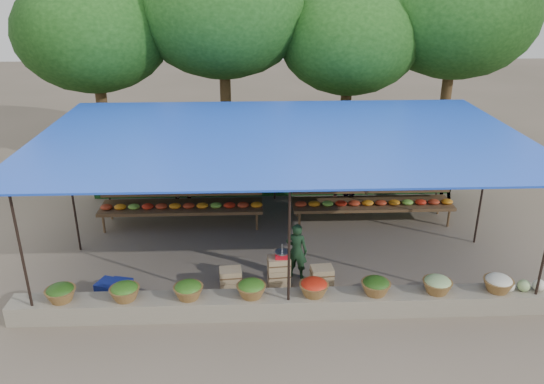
{
  "coord_description": "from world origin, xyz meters",
  "views": [
    {
      "loc": [
        -0.65,
        -11.4,
        6.13
      ],
      "look_at": [
        -0.19,
        0.2,
        1.34
      ],
      "focal_mm": 35.0,
      "sensor_mm": 36.0,
      "label": 1
    }
  ],
  "objects_px": {
    "weighing_scale": "(282,254)",
    "blue_crate_back": "(121,286)",
    "crate_counter": "(277,277)",
    "blue_crate_front": "(112,290)",
    "vendor_seated": "(297,251)"
  },
  "relations": [
    {
      "from": "weighing_scale",
      "to": "blue_crate_front",
      "type": "bearing_deg",
      "value": -177.81
    },
    {
      "from": "crate_counter",
      "to": "weighing_scale",
      "type": "xyz_separation_m",
      "value": [
        0.09,
        0.0,
        0.53
      ]
    },
    {
      "from": "crate_counter",
      "to": "blue_crate_front",
      "type": "bearing_deg",
      "value": -177.75
    },
    {
      "from": "weighing_scale",
      "to": "vendor_seated",
      "type": "xyz_separation_m",
      "value": [
        0.34,
        0.5,
        -0.2
      ]
    },
    {
      "from": "vendor_seated",
      "to": "blue_crate_front",
      "type": "relative_size",
      "value": 2.24
    },
    {
      "from": "crate_counter",
      "to": "blue_crate_front",
      "type": "xyz_separation_m",
      "value": [
        -3.39,
        -0.13,
        -0.14
      ]
    },
    {
      "from": "vendor_seated",
      "to": "blue_crate_front",
      "type": "height_order",
      "value": "vendor_seated"
    },
    {
      "from": "weighing_scale",
      "to": "vendor_seated",
      "type": "distance_m",
      "value": 0.64
    },
    {
      "from": "crate_counter",
      "to": "weighing_scale",
      "type": "distance_m",
      "value": 0.54
    },
    {
      "from": "weighing_scale",
      "to": "blue_crate_back",
      "type": "relative_size",
      "value": 0.72
    },
    {
      "from": "weighing_scale",
      "to": "blue_crate_back",
      "type": "xyz_separation_m",
      "value": [
        -3.34,
        0.06,
        -0.71
      ]
    },
    {
      "from": "weighing_scale",
      "to": "blue_crate_front",
      "type": "height_order",
      "value": "weighing_scale"
    },
    {
      "from": "weighing_scale",
      "to": "crate_counter",
      "type": "bearing_deg",
      "value": 180.0
    },
    {
      "from": "blue_crate_back",
      "to": "crate_counter",
      "type": "bearing_deg",
      "value": 12.52
    },
    {
      "from": "weighing_scale",
      "to": "vendor_seated",
      "type": "relative_size",
      "value": 0.24
    }
  ]
}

